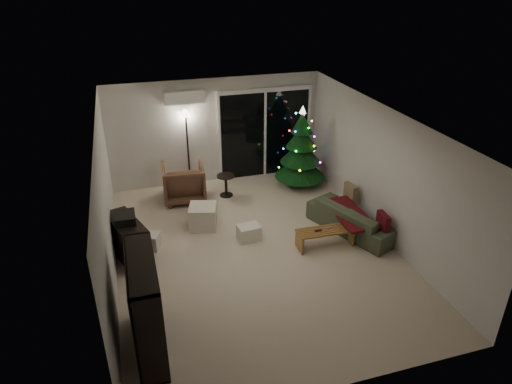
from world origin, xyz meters
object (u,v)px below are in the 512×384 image
sofa (353,218)px  christmas_tree (301,147)px  bookshelf (133,309)px  media_cabinet (128,239)px  armchair (184,182)px  coffee_table (325,238)px

sofa → christmas_tree: size_ratio=0.98×
bookshelf → media_cabinet: bearing=105.4°
armchair → coffee_table: (2.24, -2.65, -0.25)m
media_cabinet → coffee_table: bearing=-30.1°
sofa → coffee_table: (-0.75, -0.34, -0.11)m
armchair → christmas_tree: size_ratio=0.48×
armchair → sofa: 3.78m
christmas_tree → sofa: bearing=-84.5°
coffee_table → armchair: bearing=132.1°
armchair → coffee_table: 3.48m
media_cabinet → sofa: size_ratio=0.61×
bookshelf → sofa: (4.30, 1.99, -0.43)m
media_cabinet → christmas_tree: size_ratio=0.59×
armchair → coffee_table: armchair is taller
media_cabinet → coffee_table: 3.62m
bookshelf → sofa: size_ratio=0.75×
bookshelf → coffee_table: bearing=40.2°
sofa → armchair: bearing=30.4°
christmas_tree → media_cabinet: bearing=-154.6°
bookshelf → armchair: size_ratio=1.53×
christmas_tree → coffee_table: bearing=-101.4°
bookshelf → christmas_tree: size_ratio=0.73×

